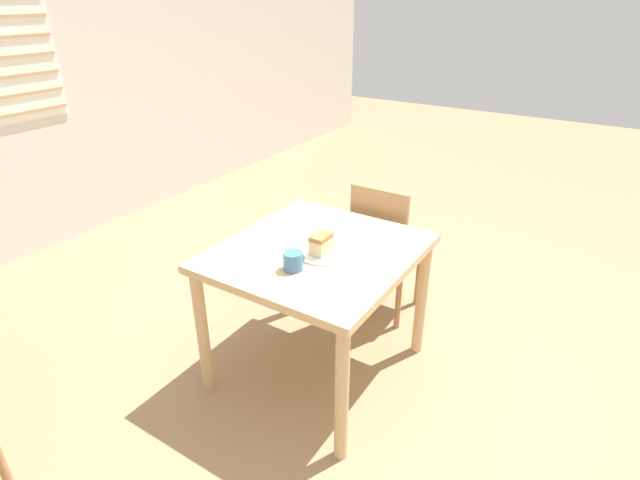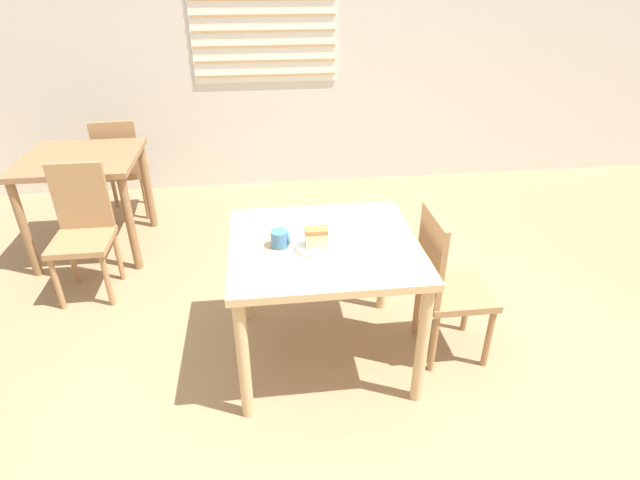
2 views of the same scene
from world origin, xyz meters
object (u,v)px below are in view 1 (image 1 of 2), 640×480
object	(u,v)px
dining_table_near	(318,267)
cake_slice	(321,244)
chair_near_window	(384,248)
plate	(321,254)
coffee_mug	(294,261)

from	to	relation	value
dining_table_near	cake_slice	bearing A→B (deg)	-132.86
chair_near_window	plate	xyz separation A→B (m)	(-0.70, 0.00, 0.28)
dining_table_near	coffee_mug	size ratio (longest dim) A/B	9.92
cake_slice	plate	bearing A→B (deg)	10.39
dining_table_near	plate	distance (m)	0.13
dining_table_near	chair_near_window	size ratio (longest dim) A/B	1.10
cake_slice	chair_near_window	bearing A→B (deg)	-0.32
chair_near_window	cake_slice	bearing A→B (deg)	89.68
plate	coffee_mug	size ratio (longest dim) A/B	2.32
chair_near_window	cake_slice	size ratio (longest dim) A/B	8.06
cake_slice	coffee_mug	xyz separation A→B (m)	(-0.18, 0.03, -0.02)
plate	cake_slice	size ratio (longest dim) A/B	2.07
plate	cake_slice	bearing A→B (deg)	-169.61
chair_near_window	coffee_mug	world-z (taller)	chair_near_window
plate	dining_table_near	bearing A→B (deg)	49.48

